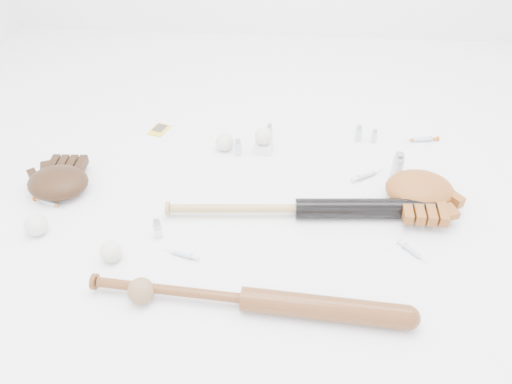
# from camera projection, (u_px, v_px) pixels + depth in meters

# --- Properties ---
(bat_dark) EXTENTS (0.96, 0.14, 0.07)m
(bat_dark) POSITION_uv_depth(u_px,v_px,m) (299.00, 208.00, 1.71)
(bat_dark) COLOR black
(bat_dark) RESTS_ON ground
(bat_wood) EXTENTS (0.96, 0.13, 0.07)m
(bat_wood) POSITION_uv_depth(u_px,v_px,m) (245.00, 299.00, 1.42)
(bat_wood) COLOR brown
(bat_wood) RESTS_ON ground
(glove_dark) EXTENTS (0.27, 0.27, 0.09)m
(glove_dark) POSITION_uv_depth(u_px,v_px,m) (58.00, 182.00, 1.80)
(glove_dark) COLOR black
(glove_dark) RESTS_ON ground
(glove_tan) EXTENTS (0.29, 0.29, 0.10)m
(glove_tan) POSITION_uv_depth(u_px,v_px,m) (420.00, 189.00, 1.76)
(glove_tan) COLOR brown
(glove_tan) RESTS_ON ground
(trading_card) EXTENTS (0.09, 0.11, 0.01)m
(trading_card) POSITION_uv_depth(u_px,v_px,m) (159.00, 130.00, 2.15)
(trading_card) COLOR gold
(trading_card) RESTS_ON ground
(pedestal) EXTENTS (0.08, 0.08, 0.04)m
(pedestal) POSITION_uv_depth(u_px,v_px,m) (263.00, 147.00, 2.02)
(pedestal) COLOR white
(pedestal) RESTS_ON ground
(baseball_on_pedestal) EXTENTS (0.07, 0.07, 0.07)m
(baseball_on_pedestal) POSITION_uv_depth(u_px,v_px,m) (264.00, 136.00, 1.98)
(baseball_on_pedestal) COLOR silver
(baseball_on_pedestal) RESTS_ON pedestal
(baseball_left) EXTENTS (0.07, 0.07, 0.07)m
(baseball_left) POSITION_uv_depth(u_px,v_px,m) (36.00, 225.00, 1.65)
(baseball_left) COLOR silver
(baseball_left) RESTS_ON ground
(baseball_upper) EXTENTS (0.07, 0.07, 0.07)m
(baseball_upper) POSITION_uv_depth(u_px,v_px,m) (225.00, 142.00, 2.01)
(baseball_upper) COLOR silver
(baseball_upper) RESTS_ON ground
(baseball_mid) EXTENTS (0.07, 0.07, 0.07)m
(baseball_mid) POSITION_uv_depth(u_px,v_px,m) (111.00, 252.00, 1.56)
(baseball_mid) COLOR silver
(baseball_mid) RESTS_ON ground
(baseball_aged) EXTENTS (0.08, 0.08, 0.08)m
(baseball_aged) POSITION_uv_depth(u_px,v_px,m) (141.00, 291.00, 1.43)
(baseball_aged) COLOR olive
(baseball_aged) RESTS_ON ground
(syringe_0) EXTENTS (0.15, 0.07, 0.02)m
(syringe_0) POSITION_uv_depth(u_px,v_px,m) (48.00, 203.00, 1.77)
(syringe_0) COLOR #ADBCC6
(syringe_0) RESTS_ON ground
(syringe_1) EXTENTS (0.13, 0.06, 0.02)m
(syringe_1) POSITION_uv_depth(u_px,v_px,m) (182.00, 254.00, 1.58)
(syringe_1) COLOR #ADBCC6
(syringe_1) RESTS_ON ground
(syringe_2) EXTENTS (0.15, 0.11, 0.02)m
(syringe_2) POSITION_uv_depth(u_px,v_px,m) (366.00, 175.00, 1.89)
(syringe_2) COLOR #ADBCC6
(syringe_2) RESTS_ON ground
(syringe_3) EXTENTS (0.11, 0.11, 0.02)m
(syringe_3) POSITION_uv_depth(u_px,v_px,m) (412.00, 251.00, 1.60)
(syringe_3) COLOR #ADBCC6
(syringe_3) RESTS_ON ground
(syringe_4) EXTENTS (0.17, 0.06, 0.02)m
(syringe_4) POSITION_uv_depth(u_px,v_px,m) (422.00, 139.00, 2.08)
(syringe_4) COLOR #ADBCC6
(syringe_4) RESTS_ON ground
(vial_0) EXTENTS (0.02, 0.02, 0.06)m
(vial_0) POSITION_uv_depth(u_px,v_px,m) (374.00, 136.00, 2.06)
(vial_0) COLOR silver
(vial_0) RESTS_ON ground
(vial_1) EXTENTS (0.02, 0.02, 0.06)m
(vial_1) POSITION_uv_depth(u_px,v_px,m) (270.00, 131.00, 2.09)
(vial_1) COLOR silver
(vial_1) RESTS_ON ground
(vial_2) EXTENTS (0.03, 0.03, 0.07)m
(vial_2) POSITION_uv_depth(u_px,v_px,m) (238.00, 147.00, 1.99)
(vial_2) COLOR silver
(vial_2) RESTS_ON ground
(vial_3) EXTENTS (0.04, 0.04, 0.10)m
(vial_3) POSITION_uv_depth(u_px,v_px,m) (398.00, 164.00, 1.88)
(vial_3) COLOR silver
(vial_3) RESTS_ON ground
(vial_4) EXTENTS (0.03, 0.03, 0.07)m
(vial_4) POSITION_uv_depth(u_px,v_px,m) (158.00, 229.00, 1.63)
(vial_4) COLOR silver
(vial_4) RESTS_ON ground
(vial_5) EXTENTS (0.03, 0.03, 0.07)m
(vial_5) POSITION_uv_depth(u_px,v_px,m) (358.00, 134.00, 2.06)
(vial_5) COLOR silver
(vial_5) RESTS_ON ground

